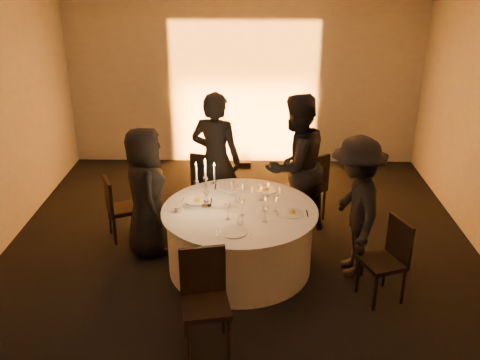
{
  "coord_description": "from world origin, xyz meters",
  "views": [
    {
      "loc": [
        0.12,
        -5.48,
        3.52
      ],
      "look_at": [
        0.0,
        0.2,
        1.05
      ],
      "focal_mm": 40.0,
      "sensor_mm": 36.0,
      "label": 1
    }
  ],
  "objects_px": {
    "chair_back_right": "(310,184)",
    "banquet_table": "(240,239)",
    "chair_right": "(389,255)",
    "guest_right": "(355,207)",
    "coffee_cup": "(178,209)",
    "guest_back_right": "(295,166)",
    "guest_left": "(146,192)",
    "chair_back_left": "(210,182)",
    "guest_back_left": "(216,160)",
    "chair_front": "(204,293)",
    "candelabra": "(206,190)",
    "chair_left": "(117,205)"
  },
  "relations": [
    {
      "from": "chair_back_left",
      "to": "guest_left",
      "type": "height_order",
      "value": "guest_left"
    },
    {
      "from": "banquet_table",
      "to": "chair_back_right",
      "type": "relative_size",
      "value": 1.82
    },
    {
      "from": "chair_left",
      "to": "guest_left",
      "type": "distance_m",
      "value": 0.65
    },
    {
      "from": "guest_left",
      "to": "guest_back_right",
      "type": "xyz_separation_m",
      "value": [
        1.84,
        0.56,
        0.13
      ]
    },
    {
      "from": "chair_left",
      "to": "chair_right",
      "type": "height_order",
      "value": "chair_right"
    },
    {
      "from": "chair_left",
      "to": "coffee_cup",
      "type": "relative_size",
      "value": 7.72
    },
    {
      "from": "chair_left",
      "to": "guest_right",
      "type": "relative_size",
      "value": 0.51
    },
    {
      "from": "guest_back_left",
      "to": "coffee_cup",
      "type": "relative_size",
      "value": 16.9
    },
    {
      "from": "chair_right",
      "to": "guest_right",
      "type": "bearing_deg",
      "value": -170.34
    },
    {
      "from": "coffee_cup",
      "to": "candelabra",
      "type": "distance_m",
      "value": 0.38
    },
    {
      "from": "guest_back_left",
      "to": "coffee_cup",
      "type": "bearing_deg",
      "value": 90.26
    },
    {
      "from": "chair_back_left",
      "to": "guest_right",
      "type": "height_order",
      "value": "guest_right"
    },
    {
      "from": "coffee_cup",
      "to": "guest_back_right",
      "type": "bearing_deg",
      "value": 34.91
    },
    {
      "from": "coffee_cup",
      "to": "candelabra",
      "type": "relative_size",
      "value": 0.18
    },
    {
      "from": "guest_back_right",
      "to": "candelabra",
      "type": "distance_m",
      "value": 1.39
    },
    {
      "from": "guest_back_right",
      "to": "banquet_table",
      "type": "bearing_deg",
      "value": 15.26
    },
    {
      "from": "banquet_table",
      "to": "chair_right",
      "type": "xyz_separation_m",
      "value": [
        1.61,
        -0.56,
        0.13
      ]
    },
    {
      "from": "guest_left",
      "to": "coffee_cup",
      "type": "bearing_deg",
      "value": -150.44
    },
    {
      "from": "guest_back_left",
      "to": "guest_right",
      "type": "height_order",
      "value": "guest_back_left"
    },
    {
      "from": "chair_back_right",
      "to": "coffee_cup",
      "type": "xyz_separation_m",
      "value": [
        -1.64,
        -1.28,
        0.24
      ]
    },
    {
      "from": "chair_left",
      "to": "guest_right",
      "type": "distance_m",
      "value": 3.02
    },
    {
      "from": "chair_back_left",
      "to": "guest_back_right",
      "type": "bearing_deg",
      "value": -177.62
    },
    {
      "from": "chair_back_right",
      "to": "candelabra",
      "type": "bearing_deg",
      "value": 6.91
    },
    {
      "from": "chair_back_left",
      "to": "chair_back_right",
      "type": "relative_size",
      "value": 1.02
    },
    {
      "from": "chair_left",
      "to": "guest_left",
      "type": "bearing_deg",
      "value": -149.9
    },
    {
      "from": "chair_front",
      "to": "guest_back_right",
      "type": "bearing_deg",
      "value": 54.92
    },
    {
      "from": "guest_right",
      "to": "coffee_cup",
      "type": "bearing_deg",
      "value": -92.02
    },
    {
      "from": "chair_front",
      "to": "banquet_table",
      "type": "bearing_deg",
      "value": 66.2
    },
    {
      "from": "chair_back_left",
      "to": "coffee_cup",
      "type": "distance_m",
      "value": 1.33
    },
    {
      "from": "banquet_table",
      "to": "guest_back_left",
      "type": "height_order",
      "value": "guest_back_left"
    },
    {
      "from": "guest_right",
      "to": "candelabra",
      "type": "bearing_deg",
      "value": -95.66
    },
    {
      "from": "guest_back_left",
      "to": "guest_left",
      "type": "bearing_deg",
      "value": 61.42
    },
    {
      "from": "guest_left",
      "to": "candelabra",
      "type": "relative_size",
      "value": 2.67
    },
    {
      "from": "guest_left",
      "to": "chair_back_left",
      "type": "bearing_deg",
      "value": -55.98
    },
    {
      "from": "chair_back_right",
      "to": "banquet_table",
      "type": "bearing_deg",
      "value": 17.86
    },
    {
      "from": "guest_back_right",
      "to": "chair_left",
      "type": "bearing_deg",
      "value": -31.42
    },
    {
      "from": "chair_left",
      "to": "coffee_cup",
      "type": "distance_m",
      "value": 1.21
    },
    {
      "from": "chair_back_left",
      "to": "guest_right",
      "type": "distance_m",
      "value": 2.18
    },
    {
      "from": "banquet_table",
      "to": "chair_front",
      "type": "bearing_deg",
      "value": -102.56
    },
    {
      "from": "banquet_table",
      "to": "guest_back_left",
      "type": "bearing_deg",
      "value": 106.7
    },
    {
      "from": "candelabra",
      "to": "guest_right",
      "type": "bearing_deg",
      "value": -3.39
    },
    {
      "from": "banquet_table",
      "to": "chair_back_left",
      "type": "bearing_deg",
      "value": 109.81
    },
    {
      "from": "guest_right",
      "to": "candelabra",
      "type": "xyz_separation_m",
      "value": [
        -1.7,
        0.1,
        0.15
      ]
    },
    {
      "from": "guest_back_left",
      "to": "guest_back_right",
      "type": "distance_m",
      "value": 1.07
    },
    {
      "from": "chair_back_left",
      "to": "banquet_table",
      "type": "bearing_deg",
      "value": 127.49
    },
    {
      "from": "chair_back_right",
      "to": "chair_front",
      "type": "xyz_separation_m",
      "value": [
        -1.24,
        -2.57,
        0.0
      ]
    },
    {
      "from": "chair_back_right",
      "to": "guest_left",
      "type": "xyz_separation_m",
      "value": [
        -2.08,
        -0.87,
        0.26
      ]
    },
    {
      "from": "chair_left",
      "to": "chair_front",
      "type": "xyz_separation_m",
      "value": [
        1.3,
        -2.02,
        0.09
      ]
    },
    {
      "from": "chair_right",
      "to": "candelabra",
      "type": "bearing_deg",
      "value": -127.74
    },
    {
      "from": "guest_left",
      "to": "chair_right",
      "type": "bearing_deg",
      "value": -125.6
    }
  ]
}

